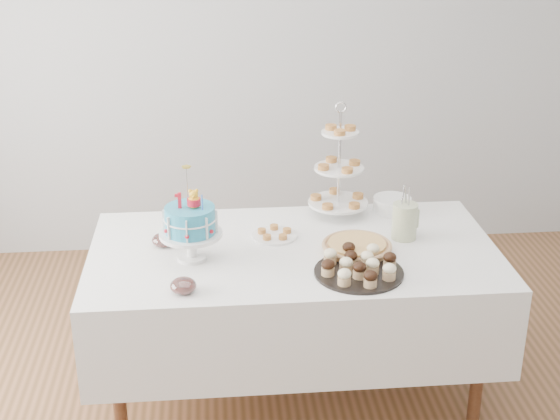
{
  "coord_description": "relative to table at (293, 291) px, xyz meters",
  "views": [
    {
      "loc": [
        -0.36,
        -2.99,
        2.37
      ],
      "look_at": [
        -0.07,
        0.3,
        0.97
      ],
      "focal_mm": 50.0,
      "sensor_mm": 36.0,
      "label": 1
    }
  ],
  "objects": [
    {
      "name": "utensil_pitcher",
      "position": [
        0.54,
        0.07,
        0.32
      ],
      "size": [
        0.13,
        0.12,
        0.27
      ],
      "rotation": [
        0.0,
        0.0,
        -0.14
      ],
      "color": "beige",
      "rests_on": "table"
    },
    {
      "name": "pie",
      "position": [
        0.29,
        -0.07,
        0.26
      ],
      "size": [
        0.33,
        0.33,
        0.05
      ],
      "color": "tan",
      "rests_on": "table"
    },
    {
      "name": "table",
      "position": [
        0.0,
        0.0,
        0.0
      ],
      "size": [
        1.92,
        1.02,
        0.77
      ],
      "color": "silver",
      "rests_on": "floor"
    },
    {
      "name": "birthday_cake",
      "position": [
        -0.48,
        -0.07,
        0.35
      ],
      "size": [
        0.29,
        0.29,
        0.44
      ],
      "rotation": [
        0.0,
        0.0,
        -0.11
      ],
      "color": "white",
      "rests_on": "table"
    },
    {
      "name": "plate_stack",
      "position": [
        0.56,
        0.4,
        0.27
      ],
      "size": [
        0.2,
        0.2,
        0.08
      ],
      "color": "white",
      "rests_on": "table"
    },
    {
      "name": "jam_bowl_b",
      "position": [
        -0.61,
        0.09,
        0.26
      ],
      "size": [
        0.11,
        0.11,
        0.06
      ],
      "color": "silver",
      "rests_on": "table"
    },
    {
      "name": "walls",
      "position": [
        0.0,
        -0.3,
        0.81
      ],
      "size": [
        5.04,
        4.04,
        2.7
      ],
      "color": "#ACAFB2",
      "rests_on": "floor"
    },
    {
      "name": "tiered_stand",
      "position": [
        0.27,
        0.39,
        0.48
      ],
      "size": [
        0.31,
        0.31,
        0.6
      ],
      "color": "silver",
      "rests_on": "table"
    },
    {
      "name": "jam_bowl_a",
      "position": [
        -0.51,
        -0.38,
        0.26
      ],
      "size": [
        0.11,
        0.11,
        0.07
      ],
      "color": "silver",
      "rests_on": "table"
    },
    {
      "name": "pastry_plate",
      "position": [
        -0.08,
        0.14,
        0.24
      ],
      "size": [
        0.22,
        0.22,
        0.03
      ],
      "color": "white",
      "rests_on": "table"
    },
    {
      "name": "cupcake_tray",
      "position": [
        0.26,
        -0.28,
        0.27
      ],
      "size": [
        0.4,
        0.4,
        0.09
      ],
      "color": "black",
      "rests_on": "table"
    }
  ]
}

